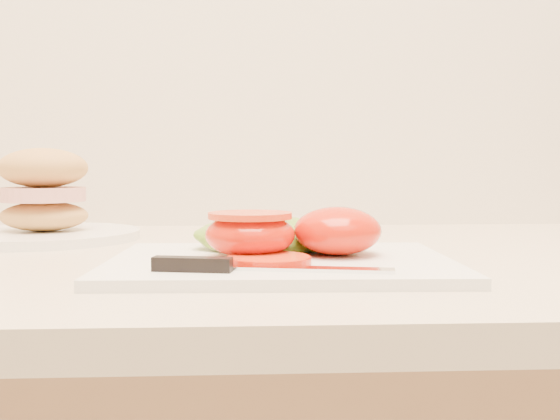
{
  "coord_description": "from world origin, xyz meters",
  "views": [
    {
      "loc": [
        -0.46,
        0.98,
        1.03
      ],
      "look_at": [
        -0.43,
        1.58,
        0.99
      ],
      "focal_mm": 40.0,
      "sensor_mm": 36.0,
      "label": 1
    }
  ],
  "objects": [
    {
      "name": "tomato_half_dome",
      "position": [
        -0.37,
        1.58,
        0.96
      ],
      "size": [
        0.09,
        0.09,
        0.05
      ],
      "primitive_type": "ellipsoid",
      "color": "red",
      "rests_on": "cutting_board"
    },
    {
      "name": "cutting_board",
      "position": [
        -0.43,
        1.57,
        0.94
      ],
      "size": [
        0.33,
        0.24,
        0.01
      ],
      "primitive_type": "cube",
      "rotation": [
        0.0,
        0.0,
        -0.03
      ],
      "color": "silver",
      "rests_on": "counter"
    },
    {
      "name": "lettuce_leaf_1",
      "position": [
        -0.4,
        1.64,
        0.95
      ],
      "size": [
        0.14,
        0.11,
        0.03
      ],
      "primitive_type": "ellipsoid",
      "rotation": [
        0.0,
        0.0,
        0.22
      ],
      "color": "#649B29",
      "rests_on": "cutting_board"
    },
    {
      "name": "lettuce_leaf_0",
      "position": [
        -0.44,
        1.63,
        0.95
      ],
      "size": [
        0.15,
        0.1,
        0.03
      ],
      "primitive_type": "ellipsoid",
      "rotation": [
        0.0,
        0.0,
        -0.01
      ],
      "color": "#649B29",
      "rests_on": "cutting_board"
    },
    {
      "name": "tomato_slice_0",
      "position": [
        -0.44,
        1.53,
        0.94
      ],
      "size": [
        0.07,
        0.07,
        0.01
      ],
      "primitive_type": "cylinder",
      "color": "#F85A2C",
      "rests_on": "cutting_board"
    },
    {
      "name": "sandwich_plate",
      "position": [
        -0.73,
        1.81,
        0.97
      ],
      "size": [
        0.25,
        0.25,
        0.12
      ],
      "rotation": [
        0.0,
        0.0,
        -0.17
      ],
      "color": "white",
      "rests_on": "counter"
    },
    {
      "name": "knife",
      "position": [
        -0.46,
        1.49,
        0.94
      ],
      "size": [
        0.2,
        0.04,
        0.01
      ],
      "rotation": [
        0.0,
        0.0,
        -0.19
      ],
      "color": "silver",
      "rests_on": "cutting_board"
    },
    {
      "name": "tomato_half_cut",
      "position": [
        -0.46,
        1.57,
        0.96
      ],
      "size": [
        0.09,
        0.09,
        0.04
      ],
      "color": "red",
      "rests_on": "cutting_board"
    }
  ]
}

